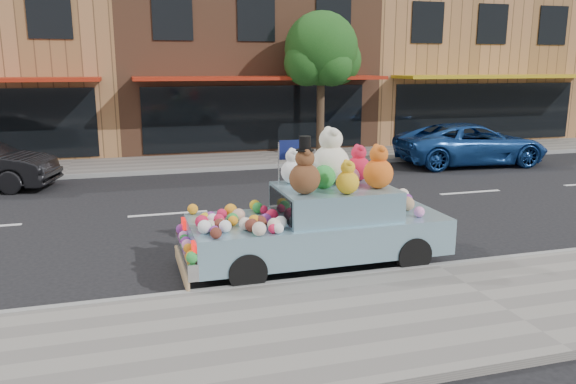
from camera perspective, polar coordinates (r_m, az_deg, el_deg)
name	(u,v)px	position (r m, az deg, el deg)	size (l,w,h in m)	color
ground	(331,202)	(14.06, 4.38, -1.06)	(120.00, 120.00, 0.00)	black
near_sidewalk	(492,304)	(8.58, 20.06, -10.64)	(60.00, 3.00, 0.12)	gray
far_sidewalk	(267,159)	(20.14, -2.13, 3.36)	(60.00, 3.00, 0.12)	gray
near_kerb	(436,268)	(9.73, 14.85, -7.44)	(60.00, 0.12, 0.13)	gray
far_kerb	(278,166)	(18.71, -1.00, 2.65)	(60.00, 0.12, 0.13)	gray
storefront_mid	(236,58)	(25.21, -5.33, 13.39)	(10.00, 9.80, 7.30)	brown
storefront_right	(439,59)	(28.85, 15.10, 12.93)	(10.00, 9.80, 7.30)	#AD7648
street_tree	(321,55)	(20.51, 3.41, 13.71)	(3.00, 2.70, 5.22)	#38281C
car_blue	(471,144)	(20.25, 18.10, 4.65)	(2.36, 5.12, 1.42)	#1B4998
art_car	(319,219)	(9.52, 3.16, -2.71)	(4.49, 1.79, 2.32)	black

